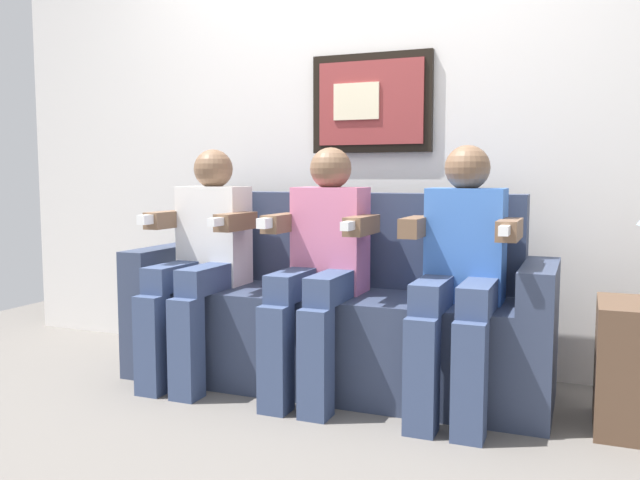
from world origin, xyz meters
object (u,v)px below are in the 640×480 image
at_px(couch, 334,318).
at_px(person_on_right, 460,268).
at_px(person_in_middle, 321,261).
at_px(person_on_left, 201,255).

height_order(couch, person_on_right, person_on_right).
relative_size(couch, person_on_right, 1.78).
xyz_separation_m(person_in_middle, person_on_right, (0.62, 0.00, -0.00)).
height_order(person_in_middle, person_on_right, same).
distance_m(person_in_middle, person_on_right, 0.62).
relative_size(person_on_left, person_in_middle, 1.00).
relative_size(person_on_left, person_on_right, 1.00).
bearing_deg(couch, person_on_right, -15.19).
distance_m(person_on_left, person_in_middle, 0.62).
distance_m(person_on_left, person_on_right, 1.23).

